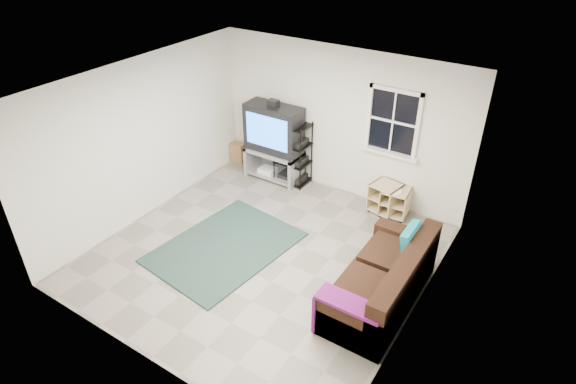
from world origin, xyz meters
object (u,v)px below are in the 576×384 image
Objects in this scene: side_table_right at (395,199)px; sofa at (383,282)px; tv_unit at (274,136)px; av_rack at (293,157)px; side_table_left at (386,196)px.

sofa reaches higher than side_table_right.
tv_unit is at bearing -178.38° from side_table_right.
av_rack is 2.03m from side_table_right.
tv_unit is at bearing 147.07° from sofa.
av_rack is at bearing 7.08° from tv_unit.
tv_unit is 2.97× the size of side_table_left.
side_table_left is (1.85, 0.03, -0.25)m from av_rack.
side_table_right is 2.13m from sofa.
sofa is at bearing -37.09° from av_rack.
av_rack is (0.37, 0.05, -0.33)m from tv_unit.
sofa is (0.65, -2.03, 0.04)m from side_table_right.
tv_unit is 0.50m from av_rack.
sofa is at bearing -68.40° from side_table_left.
tv_unit is at bearing -177.96° from side_table_left.
side_table_left is at bearing 175.92° from side_table_right.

